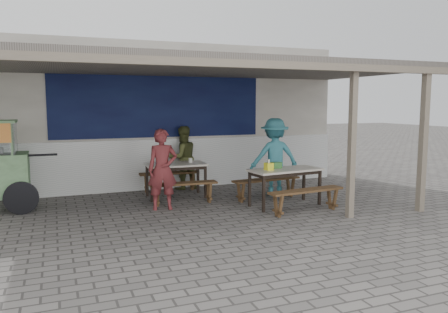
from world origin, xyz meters
TOP-DOWN VIEW (x-y plane):
  - ground at (0.00, 0.00)m, footprint 60.00×60.00m
  - back_wall at (-0.00, 3.58)m, footprint 9.00×1.28m
  - warung_roof at (0.02, 0.90)m, footprint 9.00×4.21m
  - table_left at (-0.13, 1.89)m, footprint 1.32×0.79m
  - bench_left_street at (-0.16, 1.19)m, footprint 1.40×0.34m
  - bench_left_wall at (-0.10, 2.60)m, footprint 1.40×0.34m
  - table_right at (1.71, 0.33)m, footprint 1.53×0.79m
  - bench_right_street at (1.78, -0.34)m, footprint 1.59×0.45m
  - bench_right_wall at (1.63, 1.01)m, footprint 1.59×0.45m
  - patron_street_side at (-0.65, 0.93)m, footprint 0.62×0.45m
  - patron_wall_side at (0.27, 2.75)m, footprint 0.82×0.69m
  - patron_right_table at (2.01, 1.37)m, footprint 1.21×0.82m
  - tissue_box at (1.33, 0.31)m, footprint 0.16×0.16m
  - donation_box at (1.59, 0.48)m, footprint 0.19×0.13m
  - condiment_jar at (0.22, 1.93)m, footprint 0.08×0.08m
  - condiment_bowl at (-0.45, 1.96)m, footprint 0.24×0.24m

SIDE VIEW (x-z plane):
  - ground at x=0.00m, z-range 0.00..0.00m
  - bench_left_street at x=-0.16m, z-range 0.11..0.56m
  - bench_left_wall at x=-0.10m, z-range 0.11..0.56m
  - bench_right_street at x=1.78m, z-range 0.12..0.57m
  - bench_right_wall at x=1.63m, z-range 0.12..0.57m
  - table_right at x=1.71m, z-range 0.29..1.04m
  - table_left at x=-0.13m, z-range 0.30..1.05m
  - patron_wall_side at x=0.27m, z-range 0.00..1.51m
  - condiment_bowl at x=-0.45m, z-range 0.75..0.80m
  - patron_street_side at x=-0.65m, z-range 0.00..1.57m
  - condiment_jar at x=0.22m, z-range 0.75..0.85m
  - donation_box at x=1.59m, z-range 0.75..0.87m
  - tissue_box at x=1.33m, z-range 0.75..0.89m
  - patron_right_table at x=2.01m, z-range 0.00..1.72m
  - back_wall at x=0.00m, z-range -0.03..3.47m
  - warung_roof at x=0.02m, z-range 1.31..4.12m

